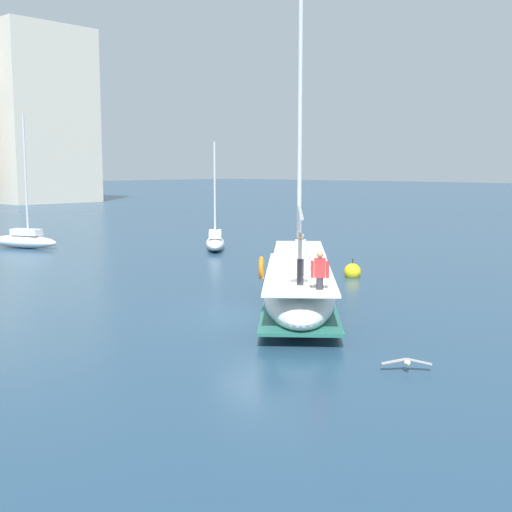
{
  "coord_description": "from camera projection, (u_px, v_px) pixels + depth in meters",
  "views": [
    {
      "loc": [
        -16.28,
        -14.86,
        4.97
      ],
      "look_at": [
        1.54,
        1.49,
        1.8
      ],
      "focal_mm": 47.5,
      "sensor_mm": 36.0,
      "label": 1
    }
  ],
  "objects": [
    {
      "name": "ground_plane",
      "position": [
        258.0,
        318.0,
        22.5
      ],
      "size": [
        400.0,
        400.0,
        0.0
      ],
      "primitive_type": "plane",
      "color": "navy"
    },
    {
      "name": "seagull",
      "position": [
        407.0,
        362.0,
        16.56
      ],
      "size": [
        0.9,
        1.02,
        0.18
      ],
      "color": "silver",
      "rests_on": "ground"
    },
    {
      "name": "mooring_buoy",
      "position": [
        353.0,
        272.0,
        30.93
      ],
      "size": [
        0.78,
        0.78,
        0.99
      ],
      "color": "yellow",
      "rests_on": "ground"
    },
    {
      "name": "main_sailboat",
      "position": [
        299.0,
        287.0,
        23.24
      ],
      "size": [
        8.93,
        7.96,
        11.91
      ],
      "color": "white",
      "rests_on": "ground"
    },
    {
      "name": "moored_cutter_left",
      "position": [
        215.0,
        241.0,
        41.14
      ],
      "size": [
        4.17,
        4.22,
        6.49
      ],
      "color": "white",
      "rests_on": "ground"
    },
    {
      "name": "moored_sloop_near",
      "position": [
        24.0,
        239.0,
        41.99
      ],
      "size": [
        2.83,
        5.02,
        8.19
      ],
      "color": "silver",
      "rests_on": "ground"
    }
  ]
}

